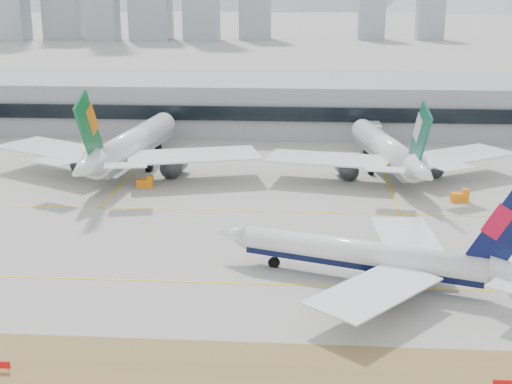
# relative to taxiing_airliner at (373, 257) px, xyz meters

# --- Properties ---
(ground) EXTENTS (3000.00, 3000.00, 0.00)m
(ground) POSITION_rel_taxiing_airliner_xyz_m (-26.35, 3.20, -4.10)
(ground) COLOR gray
(ground) RESTS_ON ground
(taxiing_airliner) EXTENTS (49.08, 41.67, 17.00)m
(taxiing_airliner) POSITION_rel_taxiing_airliner_xyz_m (0.00, 0.00, 0.00)
(taxiing_airliner) COLOR white
(taxiing_airliner) RESTS_ON ground
(widebody_eva) EXTENTS (64.68, 63.70, 23.21)m
(widebody_eva) POSITION_rel_taxiing_airliner_xyz_m (-51.42, 61.43, 2.07)
(widebody_eva) COLOR white
(widebody_eva) RESTS_ON ground
(widebody_cathay) EXTENTS (58.35, 57.87, 21.17)m
(widebody_cathay) POSITION_rel_taxiing_airliner_xyz_m (8.71, 62.66, 1.53)
(widebody_cathay) COLOR white
(widebody_cathay) RESTS_ON ground
(terminal) EXTENTS (280.00, 43.10, 15.00)m
(terminal) POSITION_rel_taxiing_airliner_xyz_m (-26.35, 118.04, 3.40)
(terminal) COLOR gray
(terminal) RESTS_ON ground
(hold_sign_left) EXTENTS (2.20, 0.15, 1.35)m
(hold_sign_left) POSITION_rel_taxiing_airliner_xyz_m (-44.94, -28.80, -3.22)
(hold_sign_left) COLOR red
(hold_sign_left) RESTS_ON ground
(hold_sign_right) EXTENTS (2.20, 0.15, 1.35)m
(hold_sign_right) POSITION_rel_taxiing_airliner_xyz_m (11.82, -28.80, -3.22)
(hold_sign_right) COLOR red
(hold_sign_right) RESTS_ON ground
(gse_c) EXTENTS (3.55, 2.00, 2.60)m
(gse_c) POSITION_rel_taxiing_airliner_xyz_m (21.52, 42.62, -3.05)
(gse_c) COLOR orange
(gse_c) RESTS_ON ground
(gse_b) EXTENTS (3.55, 2.00, 2.60)m
(gse_b) POSITION_rel_taxiing_airliner_xyz_m (-45.17, 48.56, -3.05)
(gse_b) COLOR orange
(gse_b) RESTS_ON ground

